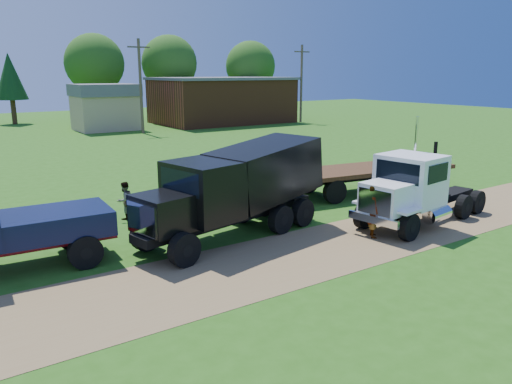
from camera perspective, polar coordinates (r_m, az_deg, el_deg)
ground at (r=18.28m, az=11.16°, el=-5.50°), size 140.00×140.00×0.00m
dirt_track at (r=18.27m, az=11.16°, el=-5.48°), size 120.00×4.20×0.01m
white_semi_tractor at (r=20.19m, az=17.32°, el=0.18°), size 7.09×3.14×4.19m
black_dump_truck at (r=18.11m, az=-2.11°, el=0.77°), size 8.07×3.90×3.42m
orange_pickup at (r=26.16m, az=-5.09°, el=2.06°), size 5.30×3.02×1.39m
flatbed_trailer at (r=25.57m, az=12.73°, el=2.16°), size 9.24×4.01×2.29m
spectator_a at (r=18.56m, az=13.36°, el=-2.17°), size 0.80×0.85×1.95m
spectator_b at (r=21.05m, az=-14.76°, el=-0.96°), size 0.92×0.84×1.55m
brick_building at (r=60.37m, az=-3.91°, el=10.45°), size 15.40×10.40×5.30m
tan_shed at (r=54.68m, az=-16.84°, el=9.35°), size 6.20×5.40×4.70m
utility_poles at (r=50.54m, az=-13.05°, el=11.88°), size 42.20×0.28×9.00m
tree_row at (r=63.79m, az=-18.76°, el=13.46°), size 54.95×10.45×10.58m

